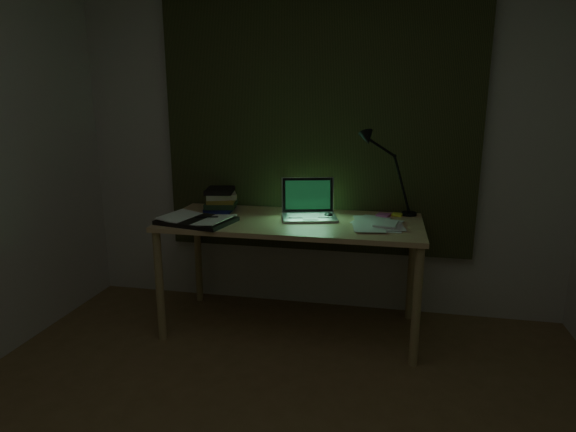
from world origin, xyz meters
name	(u,v)px	position (x,y,z in m)	size (l,w,h in m)	color
wall_back	(318,140)	(0.00, 2.00, 1.25)	(3.50, 0.00, 2.50)	beige
curtain	(318,111)	(0.00, 1.96, 1.45)	(2.20, 0.06, 2.00)	#293018
desk	(292,275)	(-0.10, 1.55, 0.38)	(1.67, 0.73, 0.76)	tan
laptop	(310,200)	(0.01, 1.61, 0.89)	(0.35, 0.40, 0.25)	silver
open_textbook	(197,220)	(-0.68, 1.37, 0.78)	(0.45, 0.32, 0.04)	white
book_stack	(221,199)	(-0.65, 1.74, 0.85)	(0.21, 0.25, 0.16)	white
loose_papers	(378,223)	(0.45, 1.55, 0.77)	(0.30, 0.32, 0.02)	white
mouse	(328,215)	(0.13, 1.66, 0.78)	(0.06, 0.09, 0.03)	black
sticky_yellow	(397,215)	(0.57, 1.82, 0.77)	(0.07, 0.07, 0.01)	yellow
sticky_pink	(383,215)	(0.48, 1.78, 0.77)	(0.08, 0.08, 0.02)	#D2519A
desk_lamp	(411,175)	(0.65, 1.85, 1.04)	(0.37, 0.29, 0.55)	black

